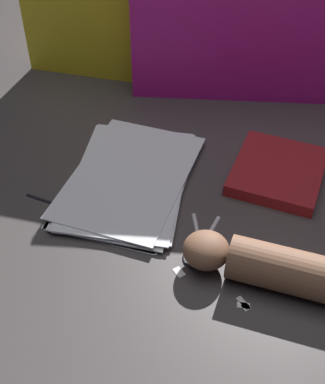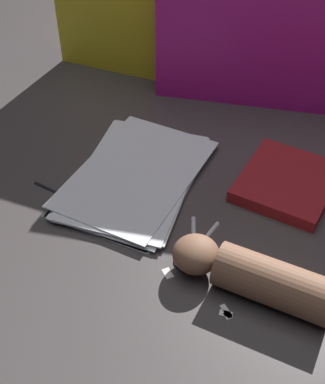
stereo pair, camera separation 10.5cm
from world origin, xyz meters
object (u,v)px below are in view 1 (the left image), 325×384
at_px(paper_stack, 129,180).
at_px(hand_forearm, 266,265).
at_px(scissors, 201,249).
at_px(book_closed, 278,171).

height_order(paper_stack, hand_forearm, hand_forearm).
height_order(scissors, hand_forearm, hand_forearm).
bearing_deg(hand_forearm, scissors, 162.72).
xyz_separation_m(paper_stack, hand_forearm, (0.31, -0.19, 0.03)).
distance_m(book_closed, scissors, 0.28).
relative_size(book_closed, hand_forearm, 0.78).
bearing_deg(scissors, paper_stack, 140.87).
bearing_deg(scissors, hand_forearm, -17.28).
xyz_separation_m(book_closed, scissors, (-0.12, -0.25, -0.01)).
bearing_deg(hand_forearm, paper_stack, 148.45).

